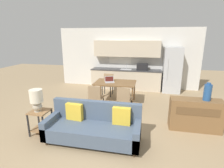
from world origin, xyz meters
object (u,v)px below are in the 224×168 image
object	(u,v)px
table_lamp	(36,99)
dining_chair_near_right	(124,98)
laptop	(109,81)
vase	(208,92)
dining_chair_near_left	(96,96)
dining_table	(115,84)
couch	(94,127)
refrigerator	(172,70)
dining_chair_far_left	(108,83)
side_table	(40,119)
credenza	(195,115)

from	to	relation	value
table_lamp	dining_chair_near_right	bearing A→B (deg)	41.57
laptop	vase	bearing A→B (deg)	-48.03
vase	dining_chair_near_left	xyz separation A→B (m)	(-3.01, 0.59, -0.53)
dining_table	dining_chair_near_left	world-z (taller)	dining_chair_near_left
table_lamp	dining_table	bearing A→B (deg)	60.71
dining_table	couch	xyz separation A→B (m)	(-0.02, -2.44, -0.36)
refrigerator	dining_chair_near_left	world-z (taller)	refrigerator
table_lamp	dining_chair_far_left	world-z (taller)	table_lamp
refrigerator	dining_chair_near_right	xyz separation A→B (m)	(-1.65, -2.62, -0.46)
dining_chair_far_left	vase	bearing A→B (deg)	-34.61
refrigerator	dining_chair_near_left	bearing A→B (deg)	-134.17
side_table	dining_chair_near_right	size ratio (longest dim) A/B	0.70
side_table	dining_chair_near_left	world-z (taller)	dining_chair_near_left
refrigerator	table_lamp	xyz separation A→B (m)	(-3.49, -4.25, -0.04)
credenza	laptop	xyz separation A→B (m)	(-2.54, 1.42, 0.41)
couch	vase	bearing A→B (deg)	21.09
table_lamp	credenza	xyz separation A→B (m)	(3.73, 1.03, -0.51)
dining_table	dining_chair_near_right	distance (m)	0.98
dining_chair_near_right	laptop	world-z (taller)	laptop
side_table	dining_chair_near_left	bearing A→B (deg)	60.08
refrigerator	dining_table	distance (m)	2.76
dining_table	dining_chair_near_left	distance (m)	1.00
dining_chair_far_left	laptop	xyz separation A→B (m)	(0.25, -0.82, 0.32)
side_table	dining_chair_far_left	distance (m)	3.37
dining_table	dining_chair_near_left	xyz separation A→B (m)	(-0.46, -0.86, -0.21)
refrigerator	dining_chair_far_left	distance (m)	2.77
dining_chair_far_left	dining_chair_near_left	world-z (taller)	same
refrigerator	credenza	bearing A→B (deg)	-85.68
side_table	credenza	world-z (taller)	credenza
table_lamp	side_table	bearing A→B (deg)	61.10
dining_chair_near_left	vase	bearing A→B (deg)	171.77
dining_chair_near_right	side_table	bearing A→B (deg)	48.12
laptop	side_table	bearing A→B (deg)	-136.76
refrigerator	vase	xyz separation A→B (m)	(0.46, -3.22, 0.06)
table_lamp	laptop	bearing A→B (deg)	64.02
table_lamp	laptop	distance (m)	2.72
credenza	laptop	size ratio (longest dim) A/B	3.18
refrigerator	dining_chair_near_right	world-z (taller)	refrigerator
refrigerator	dining_chair_near_right	bearing A→B (deg)	-122.19
dining_table	vase	xyz separation A→B (m)	(2.55, -1.45, 0.32)
dining_chair_near_right	couch	bearing A→B (deg)	80.46
side_table	credenza	distance (m)	3.84
side_table	dining_chair_far_left	world-z (taller)	dining_chair_far_left
credenza	dining_chair_near_left	world-z (taller)	dining_chair_near_left
credenza	dining_chair_near_right	world-z (taller)	dining_chair_near_right
side_table	dining_chair_near_left	size ratio (longest dim) A/B	0.70
credenza	dining_chair_far_left	xyz separation A→B (m)	(-2.79, 2.24, 0.08)
credenza	vase	distance (m)	0.65
couch	dining_chair_near_right	size ratio (longest dim) A/B	2.47
couch	dining_chair_far_left	bearing A→B (deg)	97.60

